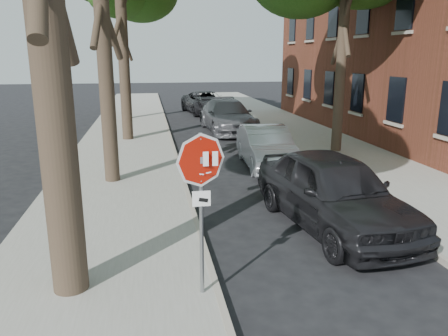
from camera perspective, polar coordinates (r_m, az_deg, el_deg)
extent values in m
plane|color=black|center=(7.49, 2.71, -16.21)|extent=(120.00, 120.00, 0.00)
cube|color=gray|center=(18.69, -12.94, 2.46)|extent=(4.00, 55.00, 0.12)
cube|color=gray|center=(20.09, 12.06, 3.32)|extent=(4.00, 55.00, 0.12)
cube|color=#9E9384|center=(18.69, -6.65, 2.74)|extent=(0.12, 55.00, 0.13)
cube|color=#9E9384|center=(19.43, 6.43, 3.19)|extent=(0.12, 55.00, 0.13)
cylinder|color=gray|center=(6.76, -2.98, -6.33)|extent=(0.06, 0.06, 2.60)
cube|color=#99999E|center=(6.47, -3.05, 1.05)|extent=(0.05, 0.06, 0.10)
cylinder|color=#99999E|center=(6.47, -3.05, 1.05)|extent=(0.76, 0.32, 0.82)
cylinder|color=white|center=(6.46, -3.03, 1.02)|extent=(0.76, 0.32, 0.82)
cylinder|color=#BE1507|center=(6.45, -3.03, 1.01)|extent=(0.68, 0.29, 0.74)
cube|color=white|center=(6.41, -4.88, 1.08)|extent=(0.08, 0.00, 0.22)
cube|color=white|center=(6.43, -3.64, 1.13)|extent=(0.08, 0.00, 0.22)
cube|color=white|center=(6.44, -2.40, 1.18)|extent=(0.08, 0.00, 0.22)
cube|color=white|center=(6.46, -1.17, 1.23)|extent=(0.08, 0.00, 0.22)
cube|color=silver|center=(6.47, -3.96, -0.69)|extent=(0.08, 0.00, 0.03)
cube|color=silver|center=(6.49, -2.99, -0.82)|extent=(0.08, 0.00, 0.03)
cube|color=silver|center=(6.50, -2.03, -0.61)|extent=(0.08, 0.00, 0.03)
cube|color=white|center=(6.63, -2.97, -4.02)|extent=(0.28, 0.02, 0.24)
cube|color=black|center=(6.62, -2.70, -4.21)|extent=(0.15, 0.00, 0.08)
cylinder|color=black|center=(13.38, -15.65, 18.44)|extent=(0.44, 0.44, 9.50)
cylinder|color=black|center=(20.35, -13.20, 17.73)|extent=(0.48, 0.48, 10.00)
cylinder|color=black|center=(27.32, -13.01, 15.75)|extent=(0.40, 0.40, 9.00)
ellipsoid|color=#14430F|center=(28.27, -14.82, 19.95)|extent=(3.78, 3.78, 3.02)
cylinder|color=black|center=(17.92, 15.31, 16.50)|extent=(0.40, 0.40, 9.00)
imported|color=black|center=(10.16, 14.04, -2.92)|extent=(2.64, 5.27, 1.72)
imported|color=#B3B5BC|center=(15.42, 5.52, 2.74)|extent=(1.74, 4.40, 1.43)
imported|color=#55555A|center=(22.72, 0.45, 6.81)|extent=(2.53, 5.69, 1.62)
imported|color=black|center=(30.05, -2.40, 8.53)|extent=(3.15, 5.62, 1.49)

